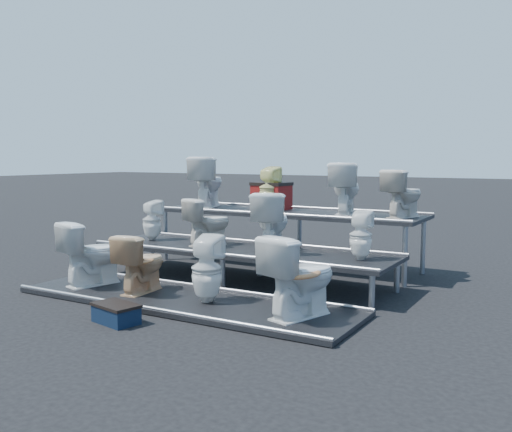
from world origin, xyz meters
The scene contains 18 objects.
ground centered at (0.00, 0.00, 0.00)m, with size 80.00×80.00×0.00m, color black.
tier_front centered at (0.00, -1.30, 0.03)m, with size 4.20×1.20×0.06m, color black.
tier_mid centered at (0.00, 0.00, 0.23)m, with size 4.20×1.20×0.46m, color black.
tier_back centered at (0.00, 1.30, 0.43)m, with size 4.20×1.20×0.86m, color black.
toilet_0 centered at (-1.44, -1.30, 0.47)m, with size 0.46×0.81×0.82m, color white.
toilet_1 centered at (-0.64, -1.30, 0.42)m, with size 0.40×0.70×0.72m, color tan.
toilet_2 centered at (0.33, -1.30, 0.44)m, with size 0.34×0.35×0.76m, color white.
toilet_3 centered at (1.49, -1.30, 0.49)m, with size 0.48×0.83×0.85m, color white.
toilet_4 centered at (-1.56, 0.00, 0.76)m, with size 0.27×0.27×0.60m, color white.
toilet_5 centered at (-0.55, 0.00, 0.79)m, with size 0.37×0.65×0.66m, color beige.
toilet_6 centered at (0.45, 0.00, 0.85)m, with size 0.44×0.77×0.78m, color white.
toilet_7 centered at (1.67, 0.00, 0.76)m, with size 0.27×0.27×0.60m, color white.
toilet_8 centered at (-1.47, 1.30, 1.28)m, with size 0.47×0.82×0.83m, color white.
toilet_9 centered at (-0.30, 1.30, 1.20)m, with size 0.31×0.32×0.69m, color #F6F39F.
toilet_10 centered at (0.95, 1.30, 1.24)m, with size 0.42×0.74×0.75m, color white.
toilet_11 centered at (1.81, 1.30, 1.19)m, with size 0.37×0.65×0.66m, color beige.
red_crate centered at (-0.34, 1.45, 1.05)m, with size 0.53×0.42×0.38m, color maroon.
step_stool centered at (-0.13, -2.27, 0.09)m, with size 0.48×0.29×0.17m, color black.
Camera 1 is at (3.97, -6.48, 1.70)m, focal length 40.00 mm.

